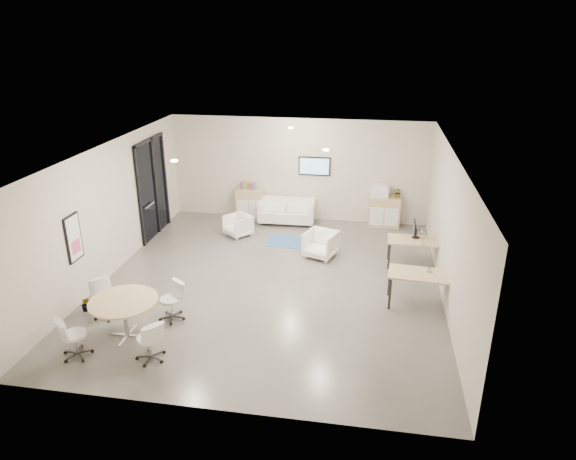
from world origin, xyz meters
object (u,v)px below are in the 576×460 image
(armchair_left, at_px, (238,224))
(loveseat, at_px, (287,212))
(sideboard_right, at_px, (384,212))
(armchair_right, at_px, (321,243))
(round_table, at_px, (124,304))
(desk_rear, at_px, (416,242))
(desk_front, at_px, (422,277))
(sideboard_left, at_px, (250,204))

(armchair_left, bearing_deg, loveseat, 85.67)
(sideboard_right, xyz_separation_m, loveseat, (-2.99, -0.18, -0.12))
(armchair_left, relative_size, armchair_right, 0.88)
(loveseat, distance_m, armchair_left, 1.80)
(sideboard_right, bearing_deg, round_table, -126.01)
(armchair_left, relative_size, desk_rear, 0.49)
(desk_front, bearing_deg, sideboard_left, 141.07)
(desk_rear, xyz_separation_m, round_table, (-5.83, -4.24, 0.08))
(sideboard_right, relative_size, desk_rear, 0.68)
(loveseat, bearing_deg, armchair_left, -135.39)
(loveseat, relative_size, armchair_left, 2.52)
(round_table, bearing_deg, sideboard_right, 53.99)
(armchair_left, height_order, desk_rear, desk_rear)
(sideboard_left, height_order, desk_front, sideboard_left)
(sideboard_left, relative_size, desk_front, 0.64)
(armchair_right, bearing_deg, round_table, -108.17)
(loveseat, relative_size, armchair_right, 2.21)
(sideboard_right, xyz_separation_m, armchair_right, (-1.68, -2.57, -0.08))
(sideboard_right, height_order, armchair_left, sideboard_right)
(sideboard_left, height_order, loveseat, sideboard_left)
(sideboard_left, relative_size, armchair_right, 1.22)
(desk_front, distance_m, round_table, 6.26)
(sideboard_right, relative_size, loveseat, 0.54)
(desk_front, bearing_deg, round_table, -154.35)
(loveseat, bearing_deg, sideboard_left, 169.59)
(sideboard_right, bearing_deg, loveseat, -176.57)
(sideboard_right, relative_size, round_table, 0.71)
(sideboard_right, bearing_deg, desk_front, -80.77)
(armchair_right, xyz_separation_m, desk_front, (2.45, -2.17, 0.29))
(loveseat, xyz_separation_m, armchair_right, (1.31, -2.39, 0.05))
(armchair_right, height_order, round_table, round_table)
(armchair_left, xyz_separation_m, desk_front, (5.00, -3.25, 0.34))
(sideboard_left, xyz_separation_m, loveseat, (1.23, -0.19, -0.13))
(loveseat, bearing_deg, desk_rear, -36.11)
(sideboard_left, height_order, desk_rear, sideboard_left)
(armchair_right, relative_size, desk_rear, 0.56)
(round_table, bearing_deg, armchair_right, 52.43)
(sideboard_left, xyz_separation_m, armchair_left, (-0.01, -1.49, -0.13))
(armchair_left, bearing_deg, sideboard_left, 128.72)
(sideboard_right, height_order, desk_front, sideboard_right)
(sideboard_left, height_order, sideboard_right, sideboard_left)
(armchair_left, relative_size, round_table, 0.52)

